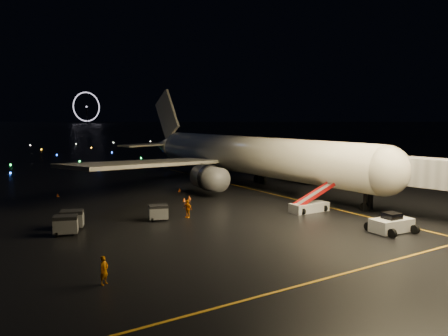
{
  "coord_description": "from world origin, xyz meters",
  "views": [
    {
      "loc": [
        -26.13,
        -30.42,
        10.86
      ],
      "look_at": [
        0.39,
        12.0,
        5.0
      ],
      "focal_mm": 35.0,
      "sensor_mm": 36.0,
      "label": 1
    }
  ],
  "objects_px": {
    "belt_loader": "(309,198)",
    "crew_a": "(104,270)",
    "pushback_tug": "(392,223)",
    "baggage_cart_0": "(158,213)",
    "crew_c": "(187,209)",
    "baggage_cart_1": "(66,225)",
    "baggage_cart_2": "(72,220)",
    "airliner": "(235,134)"
  },
  "relations": [
    {
      "from": "airliner",
      "to": "belt_loader",
      "type": "xyz_separation_m",
      "value": [
        -4.16,
        -21.7,
        -6.52
      ]
    },
    {
      "from": "pushback_tug",
      "to": "crew_c",
      "type": "distance_m",
      "value": 20.74
    },
    {
      "from": "airliner",
      "to": "belt_loader",
      "type": "bearing_deg",
      "value": -104.28
    },
    {
      "from": "airliner",
      "to": "crew_a",
      "type": "relative_size",
      "value": 30.25
    },
    {
      "from": "pushback_tug",
      "to": "crew_c",
      "type": "height_order",
      "value": "crew_c"
    },
    {
      "from": "crew_c",
      "to": "baggage_cart_2",
      "type": "distance_m",
      "value": 11.88
    },
    {
      "from": "baggage_cart_2",
      "to": "pushback_tug",
      "type": "bearing_deg",
      "value": -14.04
    },
    {
      "from": "belt_loader",
      "to": "crew_a",
      "type": "height_order",
      "value": "belt_loader"
    },
    {
      "from": "crew_a",
      "to": "baggage_cart_0",
      "type": "height_order",
      "value": "crew_a"
    },
    {
      "from": "belt_loader",
      "to": "baggage_cart_2",
      "type": "xyz_separation_m",
      "value": [
        -25.0,
        6.54,
        -0.74
      ]
    },
    {
      "from": "crew_a",
      "to": "baggage_cart_1",
      "type": "relative_size",
      "value": 0.9
    },
    {
      "from": "pushback_tug",
      "to": "baggage_cart_1",
      "type": "height_order",
      "value": "pushback_tug"
    },
    {
      "from": "pushback_tug",
      "to": "baggage_cart_1",
      "type": "bearing_deg",
      "value": 153.87
    },
    {
      "from": "baggage_cart_1",
      "to": "baggage_cart_2",
      "type": "height_order",
      "value": "baggage_cart_2"
    },
    {
      "from": "pushback_tug",
      "to": "baggage_cart_0",
      "type": "xyz_separation_m",
      "value": [
        -16.76,
        16.15,
        -0.12
      ]
    },
    {
      "from": "pushback_tug",
      "to": "crew_a",
      "type": "distance_m",
      "value": 26.95
    },
    {
      "from": "pushback_tug",
      "to": "belt_loader",
      "type": "height_order",
      "value": "belt_loader"
    },
    {
      "from": "pushback_tug",
      "to": "belt_loader",
      "type": "relative_size",
      "value": 0.58
    },
    {
      "from": "pushback_tug",
      "to": "crew_c",
      "type": "relative_size",
      "value": 2.03
    },
    {
      "from": "airliner",
      "to": "baggage_cart_0",
      "type": "distance_m",
      "value": 27.4
    },
    {
      "from": "airliner",
      "to": "crew_c",
      "type": "bearing_deg",
      "value": -139.24
    },
    {
      "from": "crew_c",
      "to": "baggage_cart_2",
      "type": "relative_size",
      "value": 0.92
    },
    {
      "from": "belt_loader",
      "to": "baggage_cart_0",
      "type": "height_order",
      "value": "belt_loader"
    },
    {
      "from": "pushback_tug",
      "to": "baggage_cart_0",
      "type": "distance_m",
      "value": 23.28
    },
    {
      "from": "airliner",
      "to": "pushback_tug",
      "type": "xyz_separation_m",
      "value": [
        -3.86,
        -32.62,
        -7.22
      ]
    },
    {
      "from": "pushback_tug",
      "to": "baggage_cart_0",
      "type": "bearing_deg",
      "value": 140.31
    },
    {
      "from": "pushback_tug",
      "to": "baggage_cart_1",
      "type": "distance_m",
      "value": 30.52
    },
    {
      "from": "belt_loader",
      "to": "crew_a",
      "type": "xyz_separation_m",
      "value": [
        -26.61,
        -9.34,
        -0.69
      ]
    },
    {
      "from": "pushback_tug",
      "to": "baggage_cart_0",
      "type": "relative_size",
      "value": 2.03
    },
    {
      "from": "pushback_tug",
      "to": "belt_loader",
      "type": "distance_m",
      "value": 10.95
    },
    {
      "from": "crew_c",
      "to": "baggage_cart_1",
      "type": "height_order",
      "value": "crew_c"
    },
    {
      "from": "airliner",
      "to": "belt_loader",
      "type": "relative_size",
      "value": 8.49
    },
    {
      "from": "pushback_tug",
      "to": "crew_c",
      "type": "bearing_deg",
      "value": 135.06
    },
    {
      "from": "crew_a",
      "to": "baggage_cart_2",
      "type": "xyz_separation_m",
      "value": [
        1.61,
        15.88,
        -0.05
      ]
    },
    {
      "from": "baggage_cart_1",
      "to": "airliner",
      "type": "bearing_deg",
      "value": 47.61
    },
    {
      "from": "belt_loader",
      "to": "crew_a",
      "type": "distance_m",
      "value": 28.21
    },
    {
      "from": "belt_loader",
      "to": "baggage_cart_1",
      "type": "xyz_separation_m",
      "value": [
        -26.03,
        4.51,
        -0.74
      ]
    },
    {
      "from": "pushback_tug",
      "to": "baggage_cart_1",
      "type": "relative_size",
      "value": 1.87
    },
    {
      "from": "baggage_cart_1",
      "to": "crew_c",
      "type": "bearing_deg",
      "value": 19.13
    },
    {
      "from": "airliner",
      "to": "baggage_cart_2",
      "type": "bearing_deg",
      "value": -155.96
    },
    {
      "from": "pushback_tug",
      "to": "belt_loader",
      "type": "xyz_separation_m",
      "value": [
        -0.29,
        10.92,
        0.7
      ]
    },
    {
      "from": "belt_loader",
      "to": "airliner",
      "type": "bearing_deg",
      "value": 80.34
    }
  ]
}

